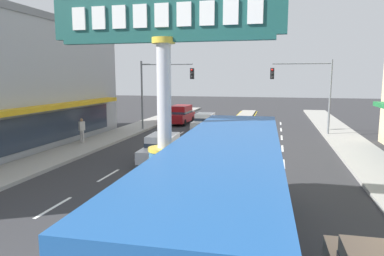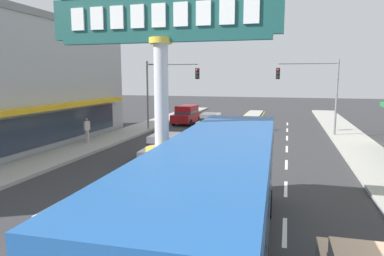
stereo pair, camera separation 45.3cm
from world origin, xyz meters
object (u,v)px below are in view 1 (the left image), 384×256
object	(u,v)px
district_sign	(164,90)
traffic_light_left_side	(161,84)
pedestrian_near_kerb	(82,129)
suv_near_right_lane	(181,114)
sedan_far_right_lane	(205,122)
sedan_far_left_oncoming	(162,148)
traffic_light_right_side	(308,84)
bus_near_left_lane	(227,194)

from	to	relation	value
district_sign	traffic_light_left_side	size ratio (longest dim) A/B	1.28
pedestrian_near_kerb	suv_near_right_lane	bearing A→B (deg)	74.03
traffic_light_left_side	sedan_far_right_lane	xyz separation A→B (m)	(3.58, 1.86, -3.46)
sedan_far_left_oncoming	traffic_light_left_side	bearing A→B (deg)	109.01
pedestrian_near_kerb	sedan_far_right_lane	bearing A→B (deg)	52.95
traffic_light_right_side	sedan_far_left_oncoming	xyz separation A→B (m)	(-8.72, -11.39, -3.46)
traffic_light_right_side	sedan_far_right_lane	xyz separation A→B (m)	(-8.72, 0.87, -3.46)
bus_near_left_lane	pedestrian_near_kerb	bearing A→B (deg)	132.20
district_sign	suv_near_right_lane	world-z (taller)	district_sign
traffic_light_left_side	traffic_light_right_side	world-z (taller)	same
district_sign	traffic_light_right_side	world-z (taller)	district_sign
traffic_light_right_side	sedan_far_right_lane	distance (m)	9.42
suv_near_right_lane	bus_near_left_lane	distance (m)	27.45
traffic_light_right_side	bus_near_left_lane	xyz separation A→B (m)	(-3.59, -21.67, -2.38)
suv_near_right_lane	bus_near_left_lane	size ratio (longest dim) A/B	0.41
bus_near_left_lane	sedan_far_left_oncoming	world-z (taller)	bus_near_left_lane
traffic_light_left_side	suv_near_right_lane	size ratio (longest dim) A/B	1.33
traffic_light_right_side	sedan_far_left_oncoming	bearing A→B (deg)	-127.45
traffic_light_right_side	suv_near_right_lane	distance (m)	13.22
bus_near_left_lane	suv_near_right_lane	bearing A→B (deg)	107.89
traffic_light_right_side	bus_near_left_lane	distance (m)	22.10
district_sign	suv_near_right_lane	bearing A→B (deg)	104.15
traffic_light_left_side	bus_near_left_lane	size ratio (longest dim) A/B	0.55
suv_near_right_lane	bus_near_left_lane	xyz separation A→B (m)	(8.43, -26.11, 0.88)
pedestrian_near_kerb	traffic_light_right_side	bearing A→B (deg)	28.04
suv_near_right_lane	pedestrian_near_kerb	xyz separation A→B (m)	(-3.66, -12.78, 0.19)
traffic_light_right_side	sedan_far_right_lane	size ratio (longest dim) A/B	1.43
suv_near_right_lane	sedan_far_left_oncoming	world-z (taller)	suv_near_right_lane
suv_near_right_lane	pedestrian_near_kerb	bearing A→B (deg)	-105.97
suv_near_right_lane	sedan_far_left_oncoming	distance (m)	16.16
traffic_light_left_side	sedan_far_right_lane	bearing A→B (deg)	27.40
district_sign	bus_near_left_lane	distance (m)	4.58
district_sign	pedestrian_near_kerb	bearing A→B (deg)	132.28
pedestrian_near_kerb	sedan_far_left_oncoming	bearing A→B (deg)	-23.62
bus_near_left_lane	traffic_light_right_side	bearing A→B (deg)	80.61
sedan_far_right_lane	district_sign	bearing A→B (deg)	-82.57
sedan_far_left_oncoming	pedestrian_near_kerb	distance (m)	7.60
traffic_light_left_side	sedan_far_left_oncoming	world-z (taller)	traffic_light_left_side
suv_near_right_lane	sedan_far_right_lane	size ratio (longest dim) A/B	1.08
sedan_far_left_oncoming	bus_near_left_lane	bearing A→B (deg)	-63.47
district_sign	sedan_far_left_oncoming	world-z (taller)	district_sign
sedan_far_left_oncoming	sedan_far_right_lane	bearing A→B (deg)	89.99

